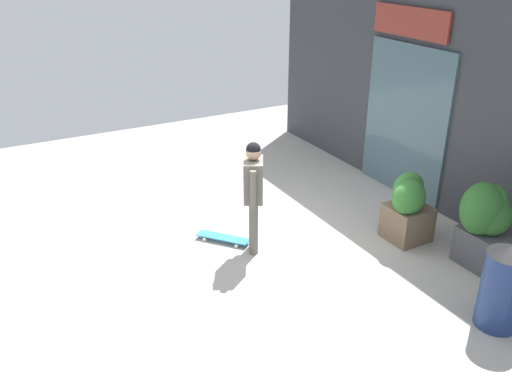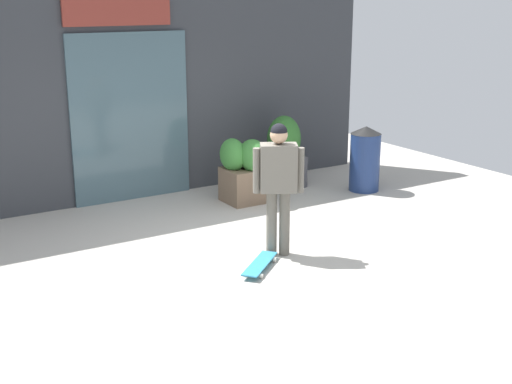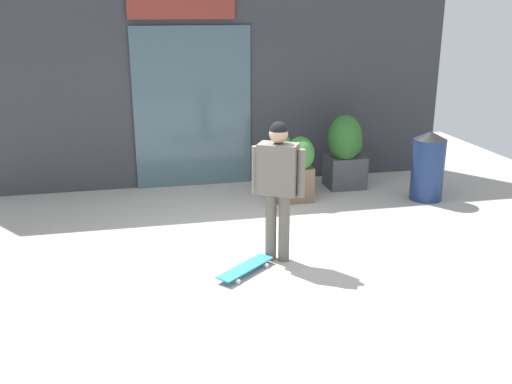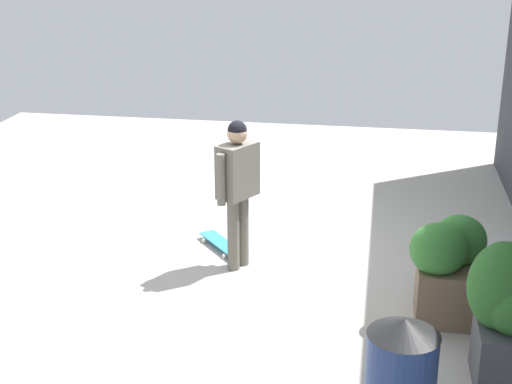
# 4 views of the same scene
# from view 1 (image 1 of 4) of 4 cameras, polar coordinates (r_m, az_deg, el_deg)

# --- Properties ---
(ground_plane) EXTENTS (12.00, 12.00, 0.00)m
(ground_plane) POSITION_cam_1_polar(r_m,az_deg,el_deg) (8.25, 0.43, -4.61)
(ground_plane) COLOR #B2ADA3
(building_facade) EXTENTS (8.14, 0.31, 3.61)m
(building_facade) POSITION_cam_1_polar(r_m,az_deg,el_deg) (9.38, 17.46, 9.73)
(building_facade) COLOR #383A3F
(building_facade) RESTS_ON ground_plane
(skateboarder) EXTENTS (0.55, 0.44, 1.65)m
(skateboarder) POSITION_cam_1_polar(r_m,az_deg,el_deg) (7.41, -0.27, 0.57)
(skateboarder) COLOR #666056
(skateboarder) RESTS_ON ground_plane
(skateboard) EXTENTS (0.74, 0.67, 0.08)m
(skateboard) POSITION_cam_1_polar(r_m,az_deg,el_deg) (8.09, -3.50, -4.82)
(skateboard) COLOR teal
(skateboard) RESTS_ON ground_plane
(planter_box_left) EXTENTS (0.64, 0.66, 1.22)m
(planter_box_left) POSITION_cam_1_polar(r_m,az_deg,el_deg) (7.87, 23.09, -2.81)
(planter_box_left) COLOR #47474C
(planter_box_left) RESTS_ON ground_plane
(planter_box_right) EXTENTS (0.62, 0.72, 1.01)m
(planter_box_right) POSITION_cam_1_polar(r_m,az_deg,el_deg) (8.24, 15.73, -1.55)
(planter_box_right) COLOR brown
(planter_box_right) RESTS_ON ground_plane
(trash_bin) EXTENTS (0.50, 0.50, 1.07)m
(trash_bin) POSITION_cam_1_polar(r_m,az_deg,el_deg) (6.79, 24.64, -8.98)
(trash_bin) COLOR navy
(trash_bin) RESTS_ON ground_plane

